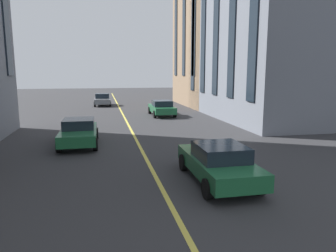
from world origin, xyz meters
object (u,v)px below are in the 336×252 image
object	(u,v)px
car_green_parked_a	(218,162)
car_green_oncoming	(162,108)
car_green_far	(79,132)
car_grey_near	(102,100)

from	to	relation	value
car_green_parked_a	car_green_oncoming	xyz separation A→B (m)	(17.39, -1.29, 0.00)
car_green_parked_a	car_green_far	distance (m)	8.68
car_green_parked_a	car_green_oncoming	bearing A→B (deg)	-4.24
car_green_far	car_green_parked_a	bearing A→B (deg)	-143.48
car_green_parked_a	car_grey_near	bearing A→B (deg)	8.02
car_green_parked_a	car_green_oncoming	world-z (taller)	same
car_green_oncoming	car_grey_near	distance (m)	11.19
car_green_far	car_grey_near	world-z (taller)	car_grey_near
car_green_parked_a	car_green_far	bearing A→B (deg)	36.52
car_green_oncoming	car_green_far	distance (m)	12.25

